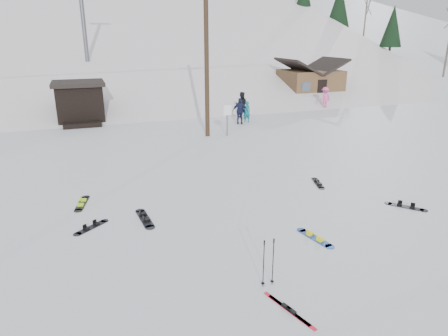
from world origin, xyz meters
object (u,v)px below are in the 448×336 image
object	(u,v)px
utility_pole	(207,55)
hero_skis	(289,310)
hero_snowboard	(315,238)
cabin	(310,84)

from	to	relation	value
utility_pole	hero_skis	world-z (taller)	utility_pole
hero_snowboard	hero_skis	size ratio (longest dim) A/B	0.94
utility_pole	hero_skis	xyz separation A→B (m)	(-3.12, -15.83, -4.66)
cabin	hero_snowboard	bearing A→B (deg)	-120.78
hero_snowboard	hero_skis	distance (m)	3.52
utility_pole	hero_skis	distance (m)	16.79
cabin	hero_snowboard	world-z (taller)	cabin
cabin	hero_snowboard	distance (m)	27.02
utility_pole	hero_snowboard	xyz separation A→B (m)	(-0.80, -13.18, -4.65)
utility_pole	hero_snowboard	bearing A→B (deg)	-93.49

